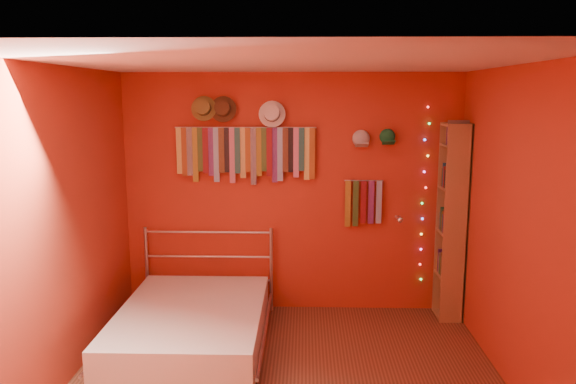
# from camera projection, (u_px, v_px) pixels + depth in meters

# --- Properties ---
(back_wall) EXTENTS (3.50, 0.02, 2.50)m
(back_wall) POSITION_uv_depth(u_px,v_px,m) (292.00, 194.00, 5.88)
(back_wall) COLOR #AE3A1C
(back_wall) RESTS_ON ground
(right_wall) EXTENTS (0.02, 3.50, 2.50)m
(right_wall) POSITION_uv_depth(u_px,v_px,m) (525.00, 237.00, 4.10)
(right_wall) COLOR #AE3A1C
(right_wall) RESTS_ON ground
(left_wall) EXTENTS (0.02, 3.50, 2.50)m
(left_wall) POSITION_uv_depth(u_px,v_px,m) (53.00, 233.00, 4.21)
(left_wall) COLOR #AE3A1C
(left_wall) RESTS_ON ground
(ceiling) EXTENTS (3.50, 3.50, 0.02)m
(ceiling) POSITION_uv_depth(u_px,v_px,m) (286.00, 62.00, 3.94)
(ceiling) COLOR white
(ceiling) RESTS_ON back_wall
(tie_rack) EXTENTS (1.45, 0.03, 0.59)m
(tie_rack) POSITION_uv_depth(u_px,v_px,m) (246.00, 151.00, 5.75)
(tie_rack) COLOR #B3B3B8
(tie_rack) RESTS_ON back_wall
(small_tie_rack) EXTENTS (0.40, 0.03, 0.49)m
(small_tie_rack) POSITION_uv_depth(u_px,v_px,m) (363.00, 201.00, 5.80)
(small_tie_rack) COLOR #B3B3B8
(small_tie_rack) RESTS_ON back_wall
(fedora_olive) EXTENTS (0.26, 0.14, 0.25)m
(fedora_olive) POSITION_uv_depth(u_px,v_px,m) (203.00, 108.00, 5.66)
(fedora_olive) COLOR olive
(fedora_olive) RESTS_ON back_wall
(fedora_brown) EXTENTS (0.27, 0.15, 0.26)m
(fedora_brown) POSITION_uv_depth(u_px,v_px,m) (223.00, 109.00, 5.65)
(fedora_brown) COLOR #4A2F1A
(fedora_brown) RESTS_ON back_wall
(fedora_white) EXTENTS (0.27, 0.15, 0.27)m
(fedora_white) POSITION_uv_depth(u_px,v_px,m) (272.00, 113.00, 5.65)
(fedora_white) COLOR white
(fedora_white) RESTS_ON back_wall
(cap_white) EXTENTS (0.18, 0.23, 0.18)m
(cap_white) POSITION_uv_depth(u_px,v_px,m) (361.00, 139.00, 5.70)
(cap_white) COLOR beige
(cap_white) RESTS_ON back_wall
(cap_green) EXTENTS (0.17, 0.21, 0.17)m
(cap_green) POSITION_uv_depth(u_px,v_px,m) (387.00, 137.00, 5.69)
(cap_green) COLOR #197039
(cap_green) RESTS_ON back_wall
(fairy_lights) EXTENTS (0.06, 0.02, 1.83)m
(fairy_lights) POSITION_uv_depth(u_px,v_px,m) (424.00, 195.00, 5.80)
(fairy_lights) COLOR #FF3333
(fairy_lights) RESTS_ON back_wall
(reading_lamp) EXTENTS (0.06, 0.27, 0.08)m
(reading_lamp) POSITION_uv_depth(u_px,v_px,m) (399.00, 219.00, 5.68)
(reading_lamp) COLOR #B3B3B8
(reading_lamp) RESTS_ON back_wall
(bookshelf) EXTENTS (0.25, 0.34, 2.00)m
(bookshelf) POSITION_uv_depth(u_px,v_px,m) (455.00, 221.00, 5.65)
(bookshelf) COLOR olive
(bookshelf) RESTS_ON ground
(bed) EXTENTS (1.36, 1.87, 0.90)m
(bed) POSITION_uv_depth(u_px,v_px,m) (192.00, 327.00, 5.05)
(bed) COLOR #B3B3B8
(bed) RESTS_ON ground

